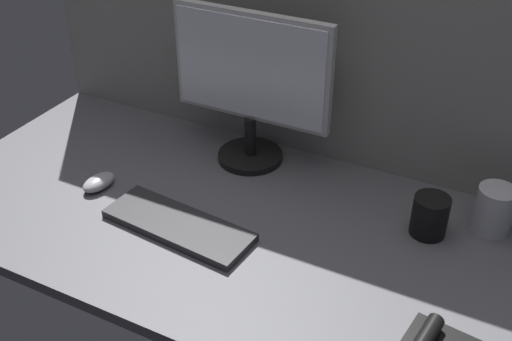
{
  "coord_description": "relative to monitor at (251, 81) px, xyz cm",
  "views": [
    {
      "loc": [
        48.85,
        -106.17,
        93.64
      ],
      "look_at": [
        -7.89,
        0.0,
        14.0
      ],
      "focal_mm": 43.88,
      "sensor_mm": 36.0,
      "label": 1
    }
  ],
  "objects": [
    {
      "name": "keyboard",
      "position": [
        -0.8,
        -36.01,
        -22.44
      ],
      "size": [
        38.04,
        16.36,
        2.0
      ],
      "primitive_type": "cube",
      "rotation": [
        0.0,
        0.0,
        -0.09
      ],
      "color": "#262628",
      "rests_on": "ground_plane"
    },
    {
      "name": "mouse",
      "position": [
        -28.53,
        -31.03,
        -21.74
      ],
      "size": [
        7.03,
        10.36,
        3.4
      ],
      "primitive_type": "ellipsoid",
      "rotation": [
        0.0,
        0.0,
        -0.16
      ],
      "color": "#99999E",
      "rests_on": "ground_plane"
    },
    {
      "name": "monitor",
      "position": [
        0.0,
        0.0,
        0.0
      ],
      "size": [
        44.09,
        18.0,
        42.03
      ],
      "color": "black",
      "rests_on": "ground_plane"
    },
    {
      "name": "mug_black_travel",
      "position": [
        52.17,
        -10.59,
        -18.45
      ],
      "size": [
        8.48,
        8.48,
        9.98
      ],
      "color": "black",
      "rests_on": "ground_plane"
    },
    {
      "name": "ground_plane",
      "position": [
        19.71,
        -25.13,
        -24.94
      ],
      "size": [
        180.0,
        80.0,
        3.0
      ],
      "primitive_type": "cube",
      "color": "#515156"
    },
    {
      "name": "mug_steel",
      "position": [
        64.98,
        -2.67,
        -17.63
      ],
      "size": [
        8.82,
        8.82,
        11.61
      ],
      "color": "#B2B2B7",
      "rests_on": "ground_plane"
    },
    {
      "name": "cubicle_wall_back",
      "position": [
        19.71,
        12.37,
        14.14
      ],
      "size": [
        180.0,
        5.0,
        75.16
      ],
      "color": "gray",
      "rests_on": "ground_plane"
    }
  ]
}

